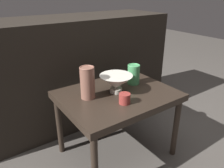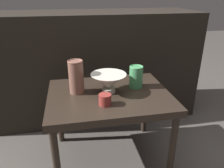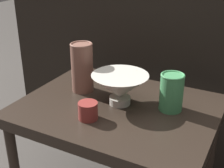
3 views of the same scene
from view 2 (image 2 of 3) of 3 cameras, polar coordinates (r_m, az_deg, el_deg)
ground_plane at (r=1.46m, az=-0.67°, el=-18.38°), size 8.00×8.00×0.00m
table at (r=1.24m, az=-0.75°, el=-4.49°), size 0.67×0.52×0.45m
couch_backdrop at (r=1.78m, az=-4.27°, el=5.00°), size 1.56×0.50×0.83m
bowl at (r=1.20m, az=-0.95°, el=0.66°), size 0.20×0.20×0.11m
vase_textured_left at (r=1.20m, az=-9.33°, el=1.94°), size 0.08×0.08×0.19m
vase_colorful_right at (r=1.27m, az=6.29°, el=1.97°), size 0.08×0.08×0.13m
cup at (r=1.08m, az=-1.84°, el=-4.10°), size 0.06×0.06×0.06m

